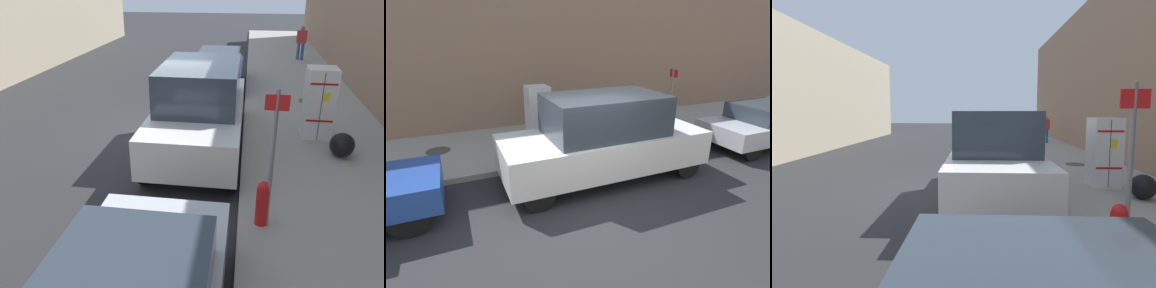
{
  "view_description": "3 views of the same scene",
  "coord_description": "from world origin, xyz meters",
  "views": [
    {
      "loc": [
        -2.24,
        9.46,
        3.94
      ],
      "look_at": [
        -1.17,
        2.24,
        0.71
      ],
      "focal_mm": 35.0,
      "sensor_mm": 36.0,
      "label": 1
    },
    {
      "loc": [
        5.04,
        -2.58,
        3.53
      ],
      "look_at": [
        -0.09,
        -0.35,
        1.44
      ],
      "focal_mm": 28.0,
      "sensor_mm": 36.0,
      "label": 2
    },
    {
      "loc": [
        -0.78,
        7.94,
        2.16
      ],
      "look_at": [
        -0.32,
        -1.74,
        1.05
      ],
      "focal_mm": 28.0,
      "sensor_mm": 36.0,
      "label": 3
    }
  ],
  "objects": [
    {
      "name": "ground_plane",
      "position": [
        0.0,
        0.0,
        0.0
      ],
      "size": [
        80.0,
        80.0,
        0.0
      ],
      "primitive_type": "plane",
      "color": "#28282B"
    },
    {
      "name": "trash_bag",
      "position": [
        -4.51,
        1.16,
        0.43
      ],
      "size": [
        0.56,
        0.56,
        0.56
      ],
      "primitive_type": "sphere",
      "color": "black",
      "rests_on": "sidewalk_slab"
    },
    {
      "name": "parked_sedan_silver",
      "position": [
        -1.16,
        6.89,
        0.72
      ],
      "size": [
        1.87,
        4.48,
        1.39
      ],
      "color": "silver",
      "rests_on": "ground"
    },
    {
      "name": "sidewalk_slab",
      "position": [
        -4.17,
        0.0,
        0.08
      ],
      "size": [
        3.87,
        44.0,
        0.15
      ],
      "primitive_type": "cube",
      "color": "#9E998E",
      "rests_on": "ground"
    },
    {
      "name": "discarded_refrigerator",
      "position": [
        -4.09,
        -0.02,
        1.05
      ],
      "size": [
        0.72,
        0.71,
        1.8
      ],
      "color": "white",
      "rests_on": "sidewalk_slab"
    },
    {
      "name": "street_sign_post",
      "position": [
        -2.7,
        4.12,
        1.47
      ],
      "size": [
        0.36,
        0.07,
        2.35
      ],
      "color": "slate",
      "rests_on": "sidewalk_slab"
    },
    {
      "name": "building_facade_near",
      "position": [
        -7.34,
        0.0,
        3.75
      ],
      "size": [
        2.46,
        39.6,
        7.49
      ],
      "primitive_type": "cube",
      "color": "#937056",
      "rests_on": "ground"
    },
    {
      "name": "fire_hydrant",
      "position": [
        -2.62,
        4.1,
        0.56
      ],
      "size": [
        0.22,
        0.22,
        0.8
      ],
      "color": "red",
      "rests_on": "sidewalk_slab"
    },
    {
      "name": "manhole_cover",
      "position": [
        -4.37,
        -3.12,
        0.16
      ],
      "size": [
        0.7,
        0.7,
        0.02
      ],
      "primitive_type": "cylinder",
      "color": "#47443F",
      "rests_on": "sidewalk_slab"
    },
    {
      "name": "parked_van_white",
      "position": [
        -1.16,
        0.81,
        1.06
      ],
      "size": [
        2.02,
        5.12,
        2.14
      ],
      "color": "silver",
      "rests_on": "ground"
    }
  ]
}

